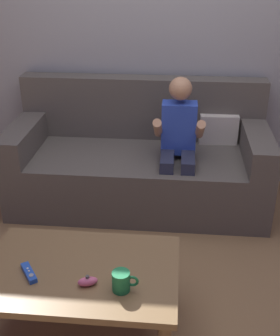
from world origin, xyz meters
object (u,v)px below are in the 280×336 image
coffee_table (82,278)px  nunchuk_pink (88,281)px  couch (140,162)px  game_remote_blue_near_edge (29,273)px  person_seated_on_couch (178,142)px  coffee_mug (122,281)px

coffee_table → nunchuk_pink: (0.05, -0.11, 0.08)m
couch → nunchuk_pink: (-0.10, -1.44, 0.10)m
coffee_table → game_remote_blue_near_edge: game_remote_blue_near_edge is taller
person_seated_on_couch → game_remote_blue_near_edge: bearing=-118.6°
person_seated_on_couch → coffee_table: (-0.43, -1.15, -0.23)m
couch → coffee_mug: 1.46m
couch → person_seated_on_couch: 0.42m
game_remote_blue_near_edge → nunchuk_pink: nunchuk_pink is taller
nunchuk_pink → coffee_mug: bearing=-5.9°
person_seated_on_couch → coffee_table: person_seated_on_couch is taller
nunchuk_pink → coffee_mug: (0.16, -0.02, 0.03)m
person_seated_on_couch → nunchuk_pink: (-0.38, -1.25, -0.15)m
person_seated_on_couch → game_remote_blue_near_edge: person_seated_on_couch is taller
couch → nunchuk_pink: size_ratio=18.55×
couch → game_remote_blue_near_edge: bearing=-105.3°
nunchuk_pink → person_seated_on_couch: bearing=73.2°
coffee_table → person_seated_on_couch: bearing=69.3°
nunchuk_pink → game_remote_blue_near_edge: bearing=171.8°
nunchuk_pink → coffee_mug: 0.16m
game_remote_blue_near_edge → nunchuk_pink: 0.29m
person_seated_on_couch → coffee_mug: person_seated_on_couch is taller
coffee_mug → couch: bearing=92.2°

